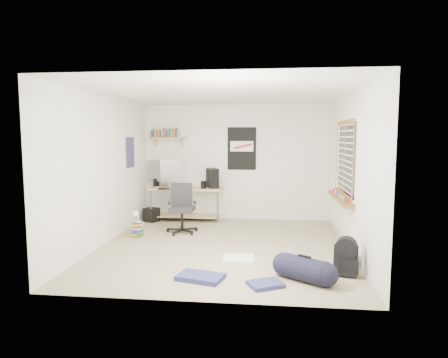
# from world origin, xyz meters

# --- Properties ---
(floor) EXTENTS (4.00, 4.50, 0.01)m
(floor) POSITION_xyz_m (0.00, 0.00, -0.01)
(floor) COLOR gray
(floor) RESTS_ON ground
(ceiling) EXTENTS (4.00, 4.50, 0.01)m
(ceiling) POSITION_xyz_m (0.00, 0.00, 2.50)
(ceiling) COLOR white
(ceiling) RESTS_ON ground
(back_wall) EXTENTS (4.00, 0.01, 2.50)m
(back_wall) POSITION_xyz_m (0.00, 2.25, 1.25)
(back_wall) COLOR silver
(back_wall) RESTS_ON ground
(left_wall) EXTENTS (0.01, 4.50, 2.50)m
(left_wall) POSITION_xyz_m (-2.00, 0.00, 1.25)
(left_wall) COLOR silver
(left_wall) RESTS_ON ground
(right_wall) EXTENTS (0.01, 4.50, 2.50)m
(right_wall) POSITION_xyz_m (2.00, 0.00, 1.25)
(right_wall) COLOR silver
(right_wall) RESTS_ON ground
(desk) EXTENTS (1.69, 1.18, 0.71)m
(desk) POSITION_xyz_m (-1.03, 2.00, 0.36)
(desk) COLOR beige
(desk) RESTS_ON floor
(monitor_left) EXTENTS (0.42, 0.30, 0.46)m
(monitor_left) POSITION_xyz_m (-1.70, 2.00, 0.94)
(monitor_left) COLOR #97979C
(monitor_left) RESTS_ON desk
(monitor_right) EXTENTS (0.44, 0.31, 0.48)m
(monitor_right) POSITION_xyz_m (-1.33, 1.78, 0.95)
(monitor_right) COLOR #9D9CA1
(monitor_right) RESTS_ON desk
(pc_tower) EXTENTS (0.33, 0.45, 0.42)m
(pc_tower) POSITION_xyz_m (-0.46, 2.00, 0.92)
(pc_tower) COLOR black
(pc_tower) RESTS_ON desk
(keyboard) EXTENTS (0.43, 0.21, 0.02)m
(keyboard) POSITION_xyz_m (-1.37, 1.72, 0.72)
(keyboard) COLOR black
(keyboard) RESTS_ON desk
(speaker_left) EXTENTS (0.12, 0.12, 0.19)m
(speaker_left) POSITION_xyz_m (-1.70, 2.00, 0.80)
(speaker_left) COLOR black
(speaker_left) RESTS_ON desk
(speaker_right) EXTENTS (0.11, 0.11, 0.17)m
(speaker_right) POSITION_xyz_m (-0.63, 1.83, 0.79)
(speaker_right) COLOR black
(speaker_right) RESTS_ON desk
(office_chair) EXTENTS (0.74, 0.74, 0.93)m
(office_chair) POSITION_xyz_m (-0.88, 0.86, 0.49)
(office_chair) COLOR #27272A
(office_chair) RESTS_ON floor
(wall_shelf) EXTENTS (0.80, 0.22, 0.24)m
(wall_shelf) POSITION_xyz_m (-1.45, 2.14, 1.78)
(wall_shelf) COLOR tan
(wall_shelf) RESTS_ON back_wall
(poster_back_wall) EXTENTS (0.62, 0.03, 0.92)m
(poster_back_wall) POSITION_xyz_m (0.15, 2.23, 1.55)
(poster_back_wall) COLOR black
(poster_back_wall) RESTS_ON back_wall
(poster_left_wall) EXTENTS (0.02, 0.42, 0.60)m
(poster_left_wall) POSITION_xyz_m (-1.99, 1.20, 1.50)
(poster_left_wall) COLOR navy
(poster_left_wall) RESTS_ON left_wall
(window) EXTENTS (0.10, 1.50, 1.26)m
(window) POSITION_xyz_m (1.95, 0.30, 1.45)
(window) COLOR brown
(window) RESTS_ON right_wall
(baseboard_heater) EXTENTS (0.08, 2.50, 0.18)m
(baseboard_heater) POSITION_xyz_m (1.96, 0.30, 0.09)
(baseboard_heater) COLOR #B7B2A8
(baseboard_heater) RESTS_ON floor
(backpack) EXTENTS (0.35, 0.31, 0.40)m
(backpack) POSITION_xyz_m (1.75, -1.20, 0.20)
(backpack) COLOR black
(backpack) RESTS_ON floor
(duffel_bag) EXTENTS (0.43, 0.43, 0.61)m
(duffel_bag) POSITION_xyz_m (1.19, -1.47, 0.14)
(duffel_bag) COLOR black
(duffel_bag) RESTS_ON floor
(tshirt) EXTENTS (0.49, 0.43, 0.04)m
(tshirt) POSITION_xyz_m (0.30, -0.68, 0.02)
(tshirt) COLOR white
(tshirt) RESTS_ON floor
(jeans_a) EXTENTS (0.65, 0.50, 0.06)m
(jeans_a) POSITION_xyz_m (-0.12, -1.56, 0.03)
(jeans_a) COLOR navy
(jeans_a) RESTS_ON floor
(jeans_b) EXTENTS (0.50, 0.45, 0.05)m
(jeans_b) POSITION_xyz_m (0.71, -1.70, 0.03)
(jeans_b) COLOR navy
(jeans_b) RESTS_ON floor
(book_stack) EXTENTS (0.52, 0.47, 0.29)m
(book_stack) POSITION_xyz_m (-1.61, 0.43, 0.15)
(book_stack) COLOR brown
(book_stack) RESTS_ON floor
(desk_lamp) EXTENTS (0.16, 0.22, 0.21)m
(desk_lamp) POSITION_xyz_m (-1.59, 0.41, 0.38)
(desk_lamp) COLOR white
(desk_lamp) RESTS_ON book_stack
(subwoofer) EXTENTS (0.35, 0.35, 0.30)m
(subwoofer) POSITION_xyz_m (-1.75, 1.76, 0.14)
(subwoofer) COLOR black
(subwoofer) RESTS_ON floor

